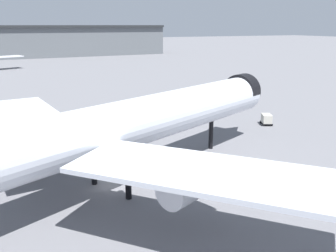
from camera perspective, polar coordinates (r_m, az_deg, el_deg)
ground at (r=41.79m, az=-8.69°, el=-8.80°), size 900.00×900.00×0.00m
airliner_near_gate at (r=39.30m, az=-6.79°, el=-0.05°), size 53.10×47.67×15.01m
baggage_cart_trailing at (r=67.21m, az=14.80°, el=1.01°), size 2.65×2.83×1.82m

